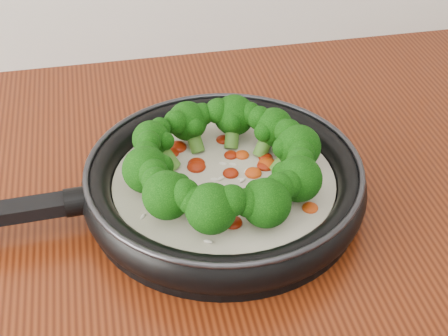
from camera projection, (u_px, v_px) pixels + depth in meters
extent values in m
cylinder|color=black|center=(224.00, 198.00, 0.77)|extent=(0.32, 0.32, 0.01)
torus|color=black|center=(224.00, 182.00, 0.76)|extent=(0.34, 0.34, 0.03)
torus|color=#2D2D33|center=(224.00, 167.00, 0.74)|extent=(0.33, 0.33, 0.01)
cylinder|color=black|center=(79.00, 201.00, 0.72)|extent=(0.03, 0.03, 0.03)
cylinder|color=beige|center=(224.00, 187.00, 0.76)|extent=(0.26, 0.26, 0.02)
ellipsoid|color=maroon|center=(171.00, 153.00, 0.79)|extent=(0.03, 0.03, 0.01)
ellipsoid|color=maroon|center=(265.00, 166.00, 0.77)|extent=(0.02, 0.02, 0.01)
ellipsoid|color=#D3400D|center=(253.00, 173.00, 0.76)|extent=(0.02, 0.02, 0.01)
ellipsoid|color=maroon|center=(233.00, 223.00, 0.70)|extent=(0.03, 0.03, 0.01)
ellipsoid|color=maroon|center=(197.00, 164.00, 0.78)|extent=(0.03, 0.03, 0.01)
ellipsoid|color=#D3400D|center=(310.00, 208.00, 0.71)|extent=(0.02, 0.02, 0.01)
ellipsoid|color=maroon|center=(266.00, 158.00, 0.79)|extent=(0.02, 0.02, 0.01)
ellipsoid|color=maroon|center=(231.00, 173.00, 0.76)|extent=(0.02, 0.02, 0.01)
ellipsoid|color=#D3400D|center=(242.00, 155.00, 0.79)|extent=(0.02, 0.02, 0.01)
ellipsoid|color=maroon|center=(137.00, 175.00, 0.76)|extent=(0.02, 0.02, 0.01)
ellipsoid|color=maroon|center=(177.00, 147.00, 0.80)|extent=(0.03, 0.03, 0.01)
ellipsoid|color=#D3400D|center=(267.00, 164.00, 0.78)|extent=(0.03, 0.03, 0.01)
ellipsoid|color=maroon|center=(223.00, 140.00, 0.82)|extent=(0.02, 0.02, 0.01)
ellipsoid|color=maroon|center=(196.00, 167.00, 0.77)|extent=(0.03, 0.03, 0.01)
ellipsoid|color=#D3400D|center=(209.00, 190.00, 0.74)|extent=(0.03, 0.03, 0.01)
ellipsoid|color=maroon|center=(231.00, 155.00, 0.79)|extent=(0.02, 0.02, 0.01)
ellipsoid|color=maroon|center=(235.00, 190.00, 0.74)|extent=(0.02, 0.02, 0.01)
ellipsoid|color=white|center=(248.00, 190.00, 0.74)|extent=(0.01, 0.01, 0.00)
ellipsoid|color=white|center=(221.00, 178.00, 0.75)|extent=(0.01, 0.01, 0.00)
ellipsoid|color=white|center=(233.00, 164.00, 0.78)|extent=(0.01, 0.01, 0.00)
ellipsoid|color=white|center=(290.00, 194.00, 0.73)|extent=(0.01, 0.01, 0.00)
ellipsoid|color=white|center=(230.00, 211.00, 0.71)|extent=(0.01, 0.01, 0.00)
ellipsoid|color=white|center=(241.00, 179.00, 0.76)|extent=(0.01, 0.01, 0.00)
ellipsoid|color=white|center=(223.00, 164.00, 0.78)|extent=(0.01, 0.01, 0.00)
ellipsoid|color=white|center=(283.00, 215.00, 0.70)|extent=(0.01, 0.00, 0.00)
ellipsoid|color=white|center=(248.00, 202.00, 0.72)|extent=(0.01, 0.01, 0.00)
ellipsoid|color=white|center=(297.00, 179.00, 0.75)|extent=(0.01, 0.01, 0.00)
ellipsoid|color=white|center=(243.00, 180.00, 0.75)|extent=(0.01, 0.01, 0.00)
ellipsoid|color=white|center=(290.00, 142.00, 0.81)|extent=(0.01, 0.01, 0.00)
ellipsoid|color=white|center=(208.00, 185.00, 0.75)|extent=(0.01, 0.01, 0.00)
ellipsoid|color=white|center=(232.00, 188.00, 0.74)|extent=(0.00, 0.01, 0.00)
ellipsoid|color=white|center=(212.00, 188.00, 0.74)|extent=(0.01, 0.01, 0.00)
ellipsoid|color=white|center=(246.00, 171.00, 0.77)|extent=(0.01, 0.01, 0.00)
ellipsoid|color=white|center=(221.00, 212.00, 0.71)|extent=(0.01, 0.01, 0.00)
ellipsoid|color=white|center=(278.00, 208.00, 0.72)|extent=(0.01, 0.01, 0.00)
ellipsoid|color=white|center=(213.00, 188.00, 0.74)|extent=(0.01, 0.01, 0.00)
ellipsoid|color=white|center=(143.00, 217.00, 0.70)|extent=(0.01, 0.01, 0.00)
ellipsoid|color=white|center=(237.00, 122.00, 0.84)|extent=(0.01, 0.01, 0.00)
ellipsoid|color=white|center=(208.00, 242.00, 0.67)|extent=(0.01, 0.01, 0.00)
ellipsoid|color=white|center=(236.00, 141.00, 0.82)|extent=(0.01, 0.01, 0.00)
ellipsoid|color=white|center=(214.00, 179.00, 0.76)|extent=(0.01, 0.01, 0.00)
ellipsoid|color=white|center=(229.00, 216.00, 0.71)|extent=(0.01, 0.01, 0.00)
cylinder|color=#548C2D|center=(283.00, 161.00, 0.76)|extent=(0.03, 0.02, 0.04)
sphere|color=black|center=(298.00, 147.00, 0.75)|extent=(0.05, 0.05, 0.05)
sphere|color=black|center=(288.00, 133.00, 0.76)|extent=(0.03, 0.03, 0.03)
sphere|color=black|center=(301.00, 153.00, 0.73)|extent=(0.03, 0.03, 0.03)
sphere|color=black|center=(284.00, 148.00, 0.75)|extent=(0.03, 0.03, 0.03)
cylinder|color=#548C2D|center=(264.00, 144.00, 0.79)|extent=(0.04, 0.03, 0.03)
sphere|color=black|center=(274.00, 127.00, 0.79)|extent=(0.05, 0.05, 0.05)
sphere|color=black|center=(259.00, 118.00, 0.79)|extent=(0.03, 0.03, 0.03)
sphere|color=black|center=(283.00, 130.00, 0.77)|extent=(0.03, 0.03, 0.03)
sphere|color=black|center=(264.00, 132.00, 0.78)|extent=(0.02, 0.02, 0.02)
cylinder|color=#548C2D|center=(232.00, 135.00, 0.80)|extent=(0.03, 0.04, 0.04)
sphere|color=black|center=(234.00, 115.00, 0.81)|extent=(0.05, 0.05, 0.05)
sphere|color=black|center=(218.00, 111.00, 0.80)|extent=(0.03, 0.03, 0.03)
sphere|color=black|center=(249.00, 114.00, 0.80)|extent=(0.03, 0.03, 0.03)
sphere|color=black|center=(232.00, 122.00, 0.79)|extent=(0.03, 0.03, 0.03)
cylinder|color=#548C2D|center=(195.00, 139.00, 0.80)|extent=(0.03, 0.04, 0.04)
sphere|color=black|center=(188.00, 121.00, 0.80)|extent=(0.05, 0.05, 0.05)
sphere|color=black|center=(176.00, 122.00, 0.78)|extent=(0.03, 0.03, 0.03)
sphere|color=black|center=(202.00, 114.00, 0.80)|extent=(0.03, 0.03, 0.03)
sphere|color=black|center=(194.00, 127.00, 0.78)|extent=(0.02, 0.02, 0.02)
cylinder|color=#548C2D|center=(166.00, 156.00, 0.77)|extent=(0.04, 0.03, 0.04)
sphere|color=black|center=(151.00, 139.00, 0.76)|extent=(0.05, 0.05, 0.04)
sphere|color=black|center=(149.00, 142.00, 0.74)|extent=(0.03, 0.03, 0.03)
sphere|color=black|center=(160.00, 128.00, 0.77)|extent=(0.03, 0.03, 0.03)
sphere|color=black|center=(165.00, 141.00, 0.75)|extent=(0.02, 0.02, 0.02)
cylinder|color=#548C2D|center=(162.00, 180.00, 0.73)|extent=(0.03, 0.02, 0.04)
sphere|color=black|center=(146.00, 170.00, 0.72)|extent=(0.05, 0.05, 0.05)
sphere|color=black|center=(153.00, 174.00, 0.70)|extent=(0.03, 0.03, 0.03)
sphere|color=black|center=(146.00, 154.00, 0.73)|extent=(0.03, 0.03, 0.03)
sphere|color=black|center=(162.00, 166.00, 0.72)|extent=(0.03, 0.03, 0.03)
cylinder|color=#548C2D|center=(180.00, 200.00, 0.70)|extent=(0.04, 0.03, 0.04)
sphere|color=black|center=(167.00, 195.00, 0.68)|extent=(0.05, 0.05, 0.05)
sphere|color=black|center=(185.00, 194.00, 0.67)|extent=(0.03, 0.03, 0.03)
sphere|color=black|center=(156.00, 181.00, 0.69)|extent=(0.03, 0.03, 0.03)
sphere|color=black|center=(179.00, 185.00, 0.69)|extent=(0.03, 0.03, 0.03)
cylinder|color=#548C2D|center=(214.00, 211.00, 0.69)|extent=(0.03, 0.04, 0.04)
sphere|color=black|center=(211.00, 209.00, 0.66)|extent=(0.06, 0.06, 0.05)
sphere|color=black|center=(232.00, 201.00, 0.66)|extent=(0.03, 0.03, 0.03)
sphere|color=black|center=(192.00, 200.00, 0.67)|extent=(0.03, 0.03, 0.03)
sphere|color=black|center=(214.00, 196.00, 0.68)|extent=(0.03, 0.03, 0.03)
cylinder|color=#548C2D|center=(257.00, 206.00, 0.70)|extent=(0.03, 0.04, 0.03)
sphere|color=black|center=(266.00, 203.00, 0.68)|extent=(0.05, 0.05, 0.05)
sphere|color=black|center=(279.00, 188.00, 0.68)|extent=(0.03, 0.03, 0.03)
sphere|color=black|center=(248.00, 202.00, 0.67)|extent=(0.03, 0.03, 0.03)
sphere|color=black|center=(257.00, 192.00, 0.69)|extent=(0.03, 0.03, 0.03)
cylinder|color=#548C2D|center=(283.00, 187.00, 0.72)|extent=(0.04, 0.03, 0.04)
sphere|color=black|center=(299.00, 179.00, 0.71)|extent=(0.05, 0.05, 0.05)
sphere|color=black|center=(300.00, 162.00, 0.72)|extent=(0.03, 0.03, 0.03)
sphere|color=black|center=(289.00, 184.00, 0.69)|extent=(0.03, 0.03, 0.03)
sphere|color=black|center=(283.00, 173.00, 0.71)|extent=(0.03, 0.03, 0.03)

